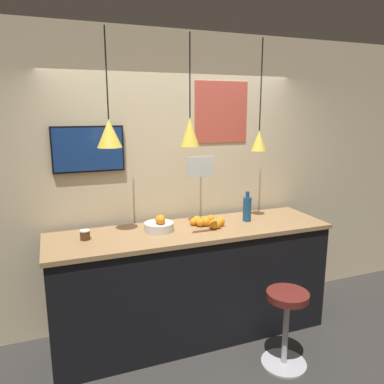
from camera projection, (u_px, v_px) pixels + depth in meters
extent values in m
plane|color=#33302D|center=(220.00, 375.00, 3.10)|extent=(14.00, 14.00, 0.00)
cube|color=beige|center=(176.00, 181.00, 3.81)|extent=(8.00, 0.06, 2.90)
cube|color=black|center=(192.00, 284.00, 3.58)|extent=(2.58, 0.68, 1.04)
cube|color=#99754C|center=(192.00, 231.00, 3.47)|extent=(2.62, 0.72, 0.04)
cylinder|color=#B7B7BC|center=(284.00, 363.00, 3.24)|extent=(0.39, 0.39, 0.02)
cylinder|color=#B7B7BC|center=(286.00, 331.00, 3.18)|extent=(0.05, 0.05, 0.60)
cylinder|color=#5B1E19|center=(288.00, 296.00, 3.11)|extent=(0.35, 0.35, 0.06)
cylinder|color=beige|center=(159.00, 227.00, 3.39)|extent=(0.27, 0.27, 0.08)
sphere|color=orange|center=(159.00, 219.00, 3.35)|extent=(0.08, 0.08, 0.08)
sphere|color=orange|center=(161.00, 220.00, 3.33)|extent=(0.08, 0.08, 0.08)
sphere|color=orange|center=(161.00, 219.00, 3.38)|extent=(0.07, 0.07, 0.07)
sphere|color=orange|center=(220.00, 222.00, 3.54)|extent=(0.08, 0.08, 0.08)
sphere|color=orange|center=(215.00, 223.00, 3.53)|extent=(0.07, 0.07, 0.07)
sphere|color=orange|center=(213.00, 225.00, 3.45)|extent=(0.09, 0.09, 0.09)
sphere|color=orange|center=(200.00, 222.00, 3.52)|extent=(0.08, 0.08, 0.08)
sphere|color=orange|center=(205.00, 222.00, 3.55)|extent=(0.08, 0.08, 0.08)
sphere|color=orange|center=(217.00, 224.00, 3.47)|extent=(0.08, 0.08, 0.08)
sphere|color=orange|center=(193.00, 222.00, 3.56)|extent=(0.07, 0.07, 0.07)
sphere|color=orange|center=(205.00, 221.00, 3.59)|extent=(0.08, 0.08, 0.08)
sphere|color=orange|center=(206.00, 222.00, 3.54)|extent=(0.09, 0.09, 0.09)
sphere|color=orange|center=(197.00, 220.00, 3.58)|extent=(0.09, 0.09, 0.09)
sphere|color=orange|center=(211.00, 218.00, 3.67)|extent=(0.07, 0.07, 0.07)
cylinder|color=navy|center=(247.00, 209.00, 3.69)|extent=(0.08, 0.08, 0.24)
cylinder|color=navy|center=(248.00, 194.00, 3.66)|extent=(0.04, 0.04, 0.06)
cylinder|color=#562D19|center=(85.00, 235.00, 3.17)|extent=(0.08, 0.08, 0.08)
cylinder|color=white|center=(85.00, 231.00, 3.16)|extent=(0.08, 0.08, 0.01)
cylinder|color=black|center=(106.00, 73.00, 2.97)|extent=(0.01, 0.01, 0.72)
cone|color=yellow|center=(109.00, 133.00, 3.07)|extent=(0.21, 0.21, 0.23)
sphere|color=#F9EFCC|center=(110.00, 145.00, 3.09)|extent=(0.04, 0.04, 0.04)
cylinder|color=black|center=(190.00, 76.00, 3.22)|extent=(0.01, 0.01, 0.71)
cone|color=yellow|center=(190.00, 132.00, 3.32)|extent=(0.17, 0.17, 0.25)
sphere|color=#F9EFCC|center=(190.00, 144.00, 3.34)|extent=(0.04, 0.04, 0.04)
cylinder|color=black|center=(261.00, 85.00, 3.48)|extent=(0.01, 0.01, 0.84)
cone|color=yellow|center=(259.00, 141.00, 3.59)|extent=(0.15, 0.15, 0.19)
sphere|color=#F9EFCC|center=(259.00, 149.00, 3.61)|extent=(0.04, 0.04, 0.04)
cube|color=black|center=(88.00, 149.00, 3.39)|extent=(0.64, 0.04, 0.42)
cube|color=navy|center=(88.00, 149.00, 3.38)|extent=(0.61, 0.01, 0.39)
cube|color=white|center=(200.00, 167.00, 3.06)|extent=(0.24, 0.01, 0.17)
cube|color=#C64C3D|center=(221.00, 112.00, 3.80)|extent=(0.58, 0.01, 0.61)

